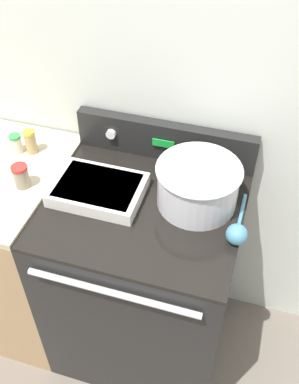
{
  "coord_description": "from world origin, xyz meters",
  "views": [
    {
      "loc": [
        0.37,
        -0.8,
        2.14
      ],
      "look_at": [
        0.02,
        0.35,
        1.0
      ],
      "focal_mm": 42.0,
      "sensor_mm": 36.0,
      "label": 1
    }
  ],
  "objects_px": {
    "casserole_dish": "(98,189)",
    "spice_jar_green_cap": "(16,144)",
    "spice_jar_red_cap": "(21,176)",
    "spice_jar_yellow_cap": "(31,142)",
    "ladle": "(237,233)",
    "mixing_bowl": "(198,184)"
  },
  "relations": [
    {
      "from": "spice_jar_red_cap",
      "to": "spice_jar_yellow_cap",
      "type": "xyz_separation_m",
      "value": [
        -0.06,
        0.2,
        0.0
      ]
    },
    {
      "from": "ladle",
      "to": "spice_jar_red_cap",
      "type": "xyz_separation_m",
      "value": [
        -0.83,
        0.02,
        0.03
      ]
    },
    {
      "from": "spice_jar_red_cap",
      "to": "spice_jar_yellow_cap",
      "type": "distance_m",
      "value": 0.21
    },
    {
      "from": "casserole_dish",
      "to": "spice_jar_red_cap",
      "type": "distance_m",
      "value": 0.3
    },
    {
      "from": "casserole_dish",
      "to": "spice_jar_red_cap",
      "type": "xyz_separation_m",
      "value": [
        -0.29,
        -0.05,
        0.03
      ]
    },
    {
      "from": "spice_jar_yellow_cap",
      "to": "spice_jar_green_cap",
      "type": "height_order",
      "value": "spice_jar_yellow_cap"
    },
    {
      "from": "spice_jar_red_cap",
      "to": "spice_jar_green_cap",
      "type": "relative_size",
      "value": 1.13
    },
    {
      "from": "casserole_dish",
      "to": "spice_jar_green_cap",
      "type": "xyz_separation_m",
      "value": [
        -0.42,
        0.13,
        0.02
      ]
    },
    {
      "from": "casserole_dish",
      "to": "ladle",
      "type": "bearing_deg",
      "value": -7.3
    },
    {
      "from": "mixing_bowl",
      "to": "spice_jar_red_cap",
      "type": "xyz_separation_m",
      "value": [
        -0.66,
        -0.12,
        -0.03
      ]
    },
    {
      "from": "ladle",
      "to": "spice_jar_green_cap",
      "type": "bearing_deg",
      "value": 167.97
    },
    {
      "from": "ladle",
      "to": "spice_jar_yellow_cap",
      "type": "relative_size",
      "value": 2.58
    },
    {
      "from": "ladle",
      "to": "spice_jar_yellow_cap",
      "type": "bearing_deg",
      "value": 166.12
    },
    {
      "from": "mixing_bowl",
      "to": "spice_jar_green_cap",
      "type": "distance_m",
      "value": 0.79
    },
    {
      "from": "spice_jar_red_cap",
      "to": "spice_jar_green_cap",
      "type": "height_order",
      "value": "spice_jar_red_cap"
    },
    {
      "from": "spice_jar_red_cap",
      "to": "casserole_dish",
      "type": "bearing_deg",
      "value": 9.31
    },
    {
      "from": "ladle",
      "to": "spice_jar_red_cap",
      "type": "bearing_deg",
      "value": 178.55
    },
    {
      "from": "casserole_dish",
      "to": "spice_jar_red_cap",
      "type": "bearing_deg",
      "value": -170.69
    },
    {
      "from": "casserole_dish",
      "to": "spice_jar_green_cap",
      "type": "distance_m",
      "value": 0.44
    },
    {
      "from": "ladle",
      "to": "spice_jar_yellow_cap",
      "type": "distance_m",
      "value": 0.92
    },
    {
      "from": "spice_jar_yellow_cap",
      "to": "ladle",
      "type": "bearing_deg",
      "value": -13.88
    },
    {
      "from": "mixing_bowl",
      "to": "ladle",
      "type": "height_order",
      "value": "mixing_bowl"
    }
  ]
}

